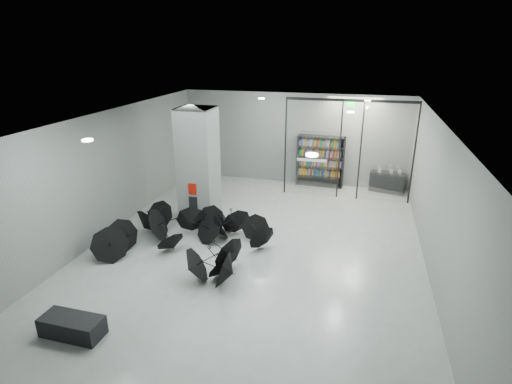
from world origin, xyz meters
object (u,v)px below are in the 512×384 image
(bookshelf, at_px, (320,161))
(umbrella_cluster, at_px, (192,239))
(bench, at_px, (72,326))
(column, at_px, (198,165))
(shop_counter, at_px, (387,182))

(bookshelf, bearing_deg, umbrella_cluster, -111.40)
(bookshelf, distance_m, umbrella_cluster, 7.68)
(bookshelf, height_order, umbrella_cluster, bookshelf)
(bench, bearing_deg, bookshelf, 71.26)
(column, relative_size, bench, 2.92)
(bench, relative_size, umbrella_cluster, 0.24)
(bench, bearing_deg, shop_counter, 59.28)
(bench, height_order, bookshelf, bookshelf)
(umbrella_cluster, bearing_deg, shop_counter, 48.84)
(bench, relative_size, shop_counter, 0.96)
(shop_counter, bearing_deg, bench, -106.99)
(column, relative_size, shop_counter, 2.81)
(shop_counter, xyz_separation_m, umbrella_cluster, (-6.02, -6.89, -0.12))
(column, xyz_separation_m, umbrella_cluster, (0.61, -2.22, -1.69))
(bench, height_order, umbrella_cluster, umbrella_cluster)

